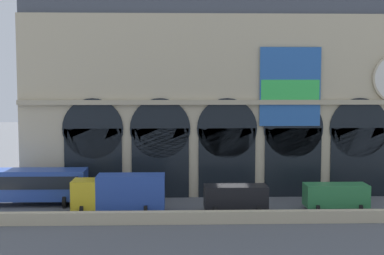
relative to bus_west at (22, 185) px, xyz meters
The scene contains 7 objects.
ground_plane 18.30m from the bus_west, ahead, with size 200.00×200.00×0.00m, color #54565B.
quay_parapet_wall 19.27m from the bus_west, 19.99° to the right, with size 90.00×0.70×0.94m, color #BCAD8C.
station_building 20.54m from the bus_west, 14.88° to the left, with size 38.16×4.70×21.14m.
bus_west is the anchor object (origin of this frame).
box_truck_midwest 9.25m from the bus_west, 18.55° to the right, with size 7.50×2.91×3.12m.
van_center 18.51m from the bus_west, ahead, with size 5.20×2.48×2.20m.
van_mideast 26.82m from the bus_west, ahead, with size 5.20×2.48×2.20m.
Camera 1 is at (-4.74, -43.34, 10.62)m, focal length 49.40 mm.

